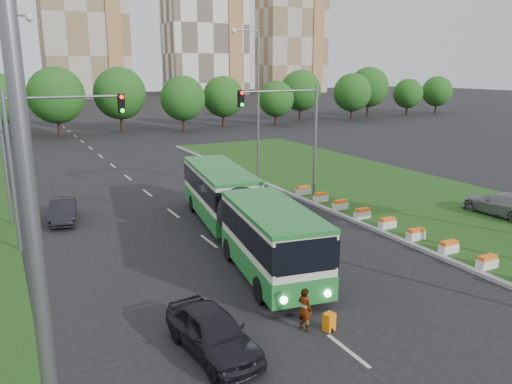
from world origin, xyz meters
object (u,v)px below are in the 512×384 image
articulated_bus (237,211)px  car_left_near (213,332)px  traffic_mast_median (295,126)px  shopping_trolley (329,322)px  traffic_mast_left (45,144)px  car_left_far (63,211)px  car_median (503,204)px  pedestrian (305,309)px

articulated_bus → car_left_near: bearing=-110.6°
articulated_bus → traffic_mast_median: bearing=46.0°
traffic_mast_median → shopping_trolley: traffic_mast_median is taller
traffic_mast_left → shopping_trolley: traffic_mast_left is taller
car_left_far → car_median: car_median is taller
traffic_mast_left → car_median: bearing=-16.2°
traffic_mast_left → shopping_trolley: size_ratio=12.49×
articulated_bus → car_left_far: articulated_bus is taller
traffic_mast_left → articulated_bus: 10.15m
traffic_mast_left → car_left_far: bearing=77.4°
traffic_mast_left → car_left_far: 6.43m
articulated_bus → car_left_near: size_ratio=3.95×
traffic_mast_median → car_left_far: bearing=166.8°
traffic_mast_median → articulated_bus: (-6.49, -4.86, -3.62)m
car_left_near → pedestrian: (3.42, -0.15, 0.05)m
car_left_near → shopping_trolley: car_left_near is taller
traffic_mast_median → traffic_mast_left: same height
traffic_mast_left → car_left_near: (3.42, -13.04, -4.61)m
car_left_near → pedestrian: bearing=-8.2°
traffic_mast_left → articulated_bus: (8.67, -3.86, -3.62)m
traffic_mast_median → shopping_trolley: (-7.55, -14.62, -5.03)m
shopping_trolley → car_left_near: bearing=157.3°
car_median → traffic_mast_median: bearing=-41.8°
articulated_bus → pedestrian: size_ratio=10.83×
articulated_bus → car_left_near: (-5.25, -9.19, -0.99)m
car_left_near → shopping_trolley: bearing=-13.4°
car_left_near → car_median: (21.73, 5.73, 0.13)m
traffic_mast_median → car_median: size_ratio=1.61×
traffic_mast_left → car_left_far: traffic_mast_left is taller
shopping_trolley → car_median: bearing=4.9°
traffic_mast_left → car_left_far: size_ratio=1.92×
car_median → pedestrian: 19.23m
pedestrian → shopping_trolley: bearing=-137.5°
car_left_far → pedestrian: 18.48m
traffic_mast_median → car_left_near: 18.88m
articulated_bus → car_median: size_ratio=3.45×
traffic_mast_median → car_left_near: bearing=-129.9°
traffic_mast_left → car_left_near: size_ratio=1.84×
articulated_bus → shopping_trolley: (-1.06, -9.76, -1.41)m
traffic_mast_left → pedestrian: size_ratio=5.04×
car_median → shopping_trolley: bearing=17.7°
pedestrian → traffic_mast_left: bearing=8.6°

